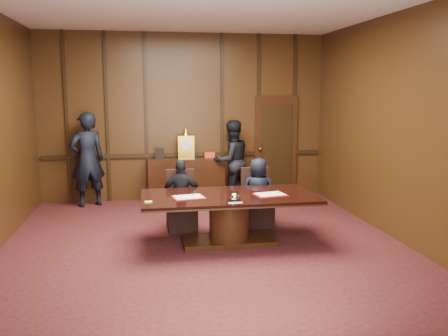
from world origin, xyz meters
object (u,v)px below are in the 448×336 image
conference_table (229,211)px  signatory_left (182,196)px  sideboard (186,178)px  signatory_right (258,193)px  witness_left (87,160)px  witness_right (232,161)px

conference_table → signatory_left: (-0.65, 0.80, 0.09)m
sideboard → signatory_right: 2.43m
sideboard → witness_left: bearing=-175.4°
signatory_left → witness_left: (-1.72, 2.03, 0.35)m
conference_table → signatory_left: bearing=129.1°
witness_right → signatory_right: bearing=70.5°
signatory_left → signatory_right: (1.30, 0.00, 0.00)m
witness_left → witness_right: size_ratio=1.11×
conference_table → witness_left: witness_left is taller
conference_table → witness_right: bearing=78.8°
sideboard → signatory_left: (-0.27, -2.19, 0.11)m
sideboard → signatory_right: (1.03, -2.19, 0.11)m
witness_right → signatory_left: bearing=37.3°
signatory_right → witness_right: (-0.09, 2.03, 0.25)m
witness_left → conference_table: bearing=107.5°
conference_table → signatory_left: size_ratio=2.20×
sideboard → conference_table: (0.38, -2.99, 0.02)m
conference_table → witness_left: (-2.37, 2.83, 0.44)m
witness_left → signatory_right: bearing=123.7°
witness_left → witness_right: bearing=157.6°
witness_right → sideboard: bearing=-31.6°
witness_right → witness_left: bearing=-21.9°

